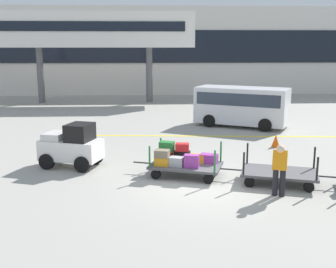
{
  "coord_description": "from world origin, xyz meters",
  "views": [
    {
      "loc": [
        -1.7,
        -12.45,
        4.23
      ],
      "look_at": [
        -0.8,
        3.63,
        0.86
      ],
      "focal_mm": 44.83,
      "sensor_mm": 36.0,
      "label": 1
    }
  ],
  "objects_px": {
    "baggage_tug": "(72,146)",
    "baggage_cart_middle": "(279,173)",
    "baggage_cart_lead": "(183,160)",
    "shuttle_van": "(242,104)",
    "baggage_handler": "(280,168)",
    "safety_cone_near": "(276,141)"
  },
  "relations": [
    {
      "from": "baggage_cart_lead",
      "to": "safety_cone_near",
      "type": "relative_size",
      "value": 5.59
    },
    {
      "from": "shuttle_van",
      "to": "baggage_handler",
      "type": "bearing_deg",
      "value": -97.33
    },
    {
      "from": "baggage_cart_lead",
      "to": "shuttle_van",
      "type": "relative_size",
      "value": 0.6
    },
    {
      "from": "baggage_cart_middle",
      "to": "baggage_handler",
      "type": "bearing_deg",
      "value": -108.3
    },
    {
      "from": "baggage_cart_lead",
      "to": "shuttle_van",
      "type": "bearing_deg",
      "value": 65.36
    },
    {
      "from": "baggage_handler",
      "to": "shuttle_van",
      "type": "xyz_separation_m",
      "value": [
        1.39,
        10.76,
        0.37
      ]
    },
    {
      "from": "shuttle_van",
      "to": "safety_cone_near",
      "type": "height_order",
      "value": "shuttle_van"
    },
    {
      "from": "baggage_tug",
      "to": "safety_cone_near",
      "type": "relative_size",
      "value": 4.26
    },
    {
      "from": "baggage_tug",
      "to": "baggage_cart_middle",
      "type": "xyz_separation_m",
      "value": [
        6.78,
        -2.28,
        -0.41
      ]
    },
    {
      "from": "baggage_cart_middle",
      "to": "safety_cone_near",
      "type": "relative_size",
      "value": 5.59
    },
    {
      "from": "baggage_tug",
      "to": "baggage_cart_lead",
      "type": "xyz_separation_m",
      "value": [
        3.85,
        -1.25,
        -0.22
      ]
    },
    {
      "from": "baggage_handler",
      "to": "safety_cone_near",
      "type": "bearing_deg",
      "value": 73.33
    },
    {
      "from": "baggage_tug",
      "to": "shuttle_van",
      "type": "height_order",
      "value": "shuttle_van"
    },
    {
      "from": "baggage_cart_middle",
      "to": "baggage_tug",
      "type": "bearing_deg",
      "value": 161.43
    },
    {
      "from": "baggage_tug",
      "to": "baggage_cart_middle",
      "type": "relative_size",
      "value": 0.76
    },
    {
      "from": "baggage_cart_middle",
      "to": "shuttle_van",
      "type": "height_order",
      "value": "shuttle_van"
    },
    {
      "from": "shuttle_van",
      "to": "safety_cone_near",
      "type": "bearing_deg",
      "value": -85.18
    },
    {
      "from": "shuttle_van",
      "to": "baggage_cart_middle",
      "type": "bearing_deg",
      "value": -95.95
    },
    {
      "from": "baggage_cart_lead",
      "to": "baggage_tug",
      "type": "bearing_deg",
      "value": 162.02
    },
    {
      "from": "safety_cone_near",
      "to": "baggage_cart_lead",
      "type": "bearing_deg",
      "value": -138.88
    },
    {
      "from": "baggage_tug",
      "to": "shuttle_van",
      "type": "bearing_deg",
      "value": 43.24
    },
    {
      "from": "baggage_tug",
      "to": "baggage_cart_lead",
      "type": "bearing_deg",
      "value": -17.98
    }
  ]
}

